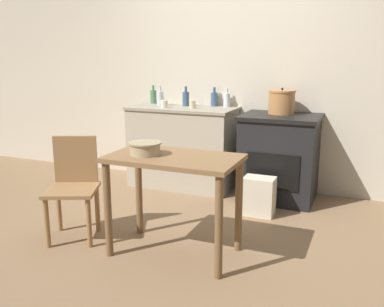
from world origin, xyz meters
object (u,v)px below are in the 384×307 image
at_px(work_table, 174,175).
at_px(bottle_center, 186,98).
at_px(stock_pot, 282,102).
at_px(cup_center_right, 164,104).
at_px(stove, 279,157).
at_px(cup_mid_right, 192,104).
at_px(mixing_bowl_large, 145,148).
at_px(bottle_left, 153,96).
at_px(bottle_center_left, 227,100).
at_px(chair, 73,184).
at_px(bottle_far_left, 214,99).
at_px(flour_sack, 259,196).
at_px(bottle_mid_left, 160,98).

bearing_deg(work_table, bottle_center, 110.72).
distance_m(work_table, bottle_center, 1.87).
distance_m(stock_pot, cup_center_right, 1.27).
relative_size(stove, cup_mid_right, 10.32).
bearing_deg(cup_mid_right, stove, 1.55).
relative_size(mixing_bowl_large, cup_center_right, 2.93).
bearing_deg(bottle_left, bottle_center_left, 1.05).
bearing_deg(chair, cup_mid_right, 51.74).
height_order(bottle_far_left, cup_mid_right, bottle_far_left).
bearing_deg(work_table, stove, 73.30).
distance_m(flour_sack, bottle_center, 1.49).
bearing_deg(work_table, mixing_bowl_large, -169.43).
height_order(stock_pot, mixing_bowl_large, stock_pot).
bearing_deg(bottle_mid_left, flour_sack, -24.30).
distance_m(stock_pot, bottle_left, 1.57).
height_order(mixing_bowl_large, cup_center_right, cup_center_right).
bearing_deg(bottle_center_left, work_table, -83.96).
distance_m(work_table, stock_pot, 1.76).
xyz_separation_m(bottle_left, bottle_center, (0.46, -0.08, 0.00)).
bearing_deg(mixing_bowl_large, bottle_center, 103.84).
bearing_deg(bottle_left, stock_pot, -5.16).
distance_m(work_table, mixing_bowl_large, 0.29).
xyz_separation_m(stock_pot, bottle_mid_left, (-1.40, -0.01, -0.01)).
distance_m(bottle_left, cup_center_right, 0.45).
xyz_separation_m(flour_sack, stock_pot, (0.05, 0.62, 0.83)).
bearing_deg(bottle_left, bottle_mid_left, -42.15).
bearing_deg(work_table, bottle_mid_left, 119.77).
height_order(chair, mixing_bowl_large, mixing_bowl_large).
bearing_deg(work_table, bottle_left, 121.68).
bearing_deg(bottle_center_left, stock_pot, -13.74).
height_order(chair, bottle_center, bottle_center).
height_order(work_table, bottle_center, bottle_center).
height_order(flour_sack, bottle_center_left, bottle_center_left).
height_order(bottle_far_left, bottle_mid_left, bottle_mid_left).
distance_m(flour_sack, bottle_mid_left, 1.69).
height_order(work_table, chair, chair).
bearing_deg(bottle_left, cup_mid_right, -22.11).
relative_size(stock_pot, bottle_mid_left, 1.26).
bearing_deg(bottle_left, cup_center_right, -47.09).
height_order(bottle_far_left, bottle_center, bottle_center).
relative_size(cup_center_right, cup_mid_right, 0.97).
xyz_separation_m(mixing_bowl_large, cup_mid_right, (-0.28, 1.59, 0.14)).
height_order(chair, bottle_left, bottle_left).
height_order(chair, stock_pot, stock_pot).
bearing_deg(stove, flour_sack, -97.57).
xyz_separation_m(chair, bottle_mid_left, (-0.03, 1.67, 0.55)).
xyz_separation_m(stove, chair, (-1.38, -1.60, 0.00)).
xyz_separation_m(cup_center_right, cup_mid_right, (0.30, 0.08, 0.00)).
relative_size(flour_sack, bottle_center_left, 1.77).
bearing_deg(bottle_center, bottle_left, 169.59).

